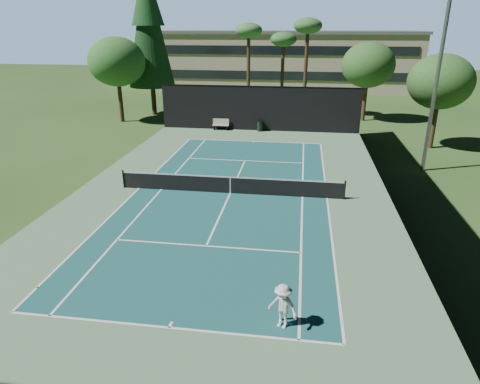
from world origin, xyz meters
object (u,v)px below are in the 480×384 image
Objects in this scene: tennis_net at (230,184)px; tennis_ball_b at (208,184)px; park_bench at (221,124)px; tennis_ball_d at (156,162)px; trash_bin at (260,126)px; player at (283,306)px; tennis_ball_c at (233,181)px; tennis_ball_a at (37,287)px.

tennis_net reaches higher than tennis_ball_b.
tennis_ball_b is 0.05× the size of park_bench.
trash_bin is (6.32, 10.49, 0.45)m from tennis_ball_d.
park_bench is (2.68, 10.50, 0.51)m from tennis_ball_d.
player is 26.86× the size of tennis_ball_c.
tennis_ball_b is 0.08× the size of trash_bin.
tennis_ball_d is (-6.19, 5.25, -0.52)m from tennis_net.
park_bench is at bearing 97.46° from tennis_ball_b.
park_bench is at bearing 129.14° from player.
park_bench is (-7.07, 27.04, -0.23)m from player.
player is 20.25× the size of tennis_ball_b.
player is (3.56, -11.29, 0.22)m from tennis_net.
player reaches higher than tennis_ball_d.
tennis_net reaches higher than park_bench.
tennis_ball_c is 0.04× the size of park_bench.
trash_bin reaches higher than tennis_ball_d.
tennis_ball_c is 14.21m from park_bench.
tennis_ball_c is at bearing -76.35° from park_bench.
park_bench is at bearing 179.86° from trash_bin.
park_bench is (-3.51, 15.75, -0.01)m from tennis_net.
player is at bearing -72.49° from tennis_net.
tennis_ball_b is at bearing -82.54° from park_bench.
tennis_ball_b is (-5.17, 12.58, -0.74)m from player.
player is 1.65× the size of trash_bin.
tennis_net is 2.13m from tennis_ball_b.
tennis_net is at bearing -90.49° from trash_bin.
tennis_ball_b is 1.15× the size of tennis_ball_d.
tennis_ball_d is at bearing 139.13° from tennis_ball_b.
tennis_ball_a is at bearing -113.29° from tennis_ball_c.
tennis_net is 8.29× the size of player.
park_bench is 3.64m from trash_bin.
tennis_net is at bearing -40.31° from tennis_ball_d.
tennis_net is at bearing -38.66° from tennis_ball_b.
tennis_ball_b reaches higher than tennis_ball_d.
tennis_ball_d is at bearing 151.33° from tennis_ball_c.
tennis_ball_c is at bearing 94.52° from tennis_net.
tennis_ball_b is 1.60m from tennis_ball_c.
park_bench is at bearing 75.67° from tennis_ball_d.
park_bench is at bearing 85.69° from tennis_ball_a.
tennis_ball_b is 14.59m from park_bench.
tennis_net is 2.03m from tennis_ball_c.
player is 1.04× the size of park_bench.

